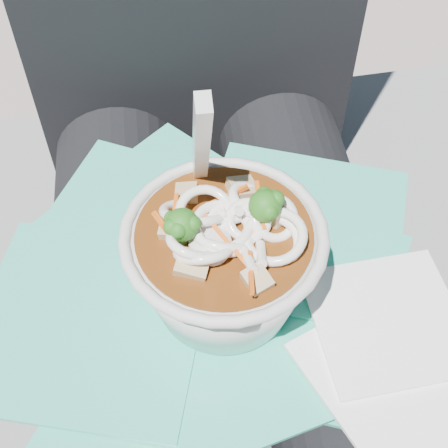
{
  "coord_description": "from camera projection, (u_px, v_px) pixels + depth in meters",
  "views": [
    {
      "loc": [
        -0.04,
        -0.29,
        1.06
      ],
      "look_at": [
        -0.0,
        -0.03,
        0.73
      ],
      "focal_mm": 50.0,
      "sensor_mm": 36.0,
      "label": 1
    }
  ],
  "objects": [
    {
      "name": "person_body",
      "position": [
        212.0,
        227.0,
        0.63
      ],
      "size": [
        0.34,
        0.94,
        1.02
      ],
      "color": "black",
      "rests_on": "ground"
    },
    {
      "name": "stone_ledge",
      "position": [
        211.0,
        334.0,
        0.92
      ],
      "size": [
        1.03,
        0.57,
        0.48
      ],
      "primitive_type": "cube",
      "rotation": [
        0.0,
        0.0,
        0.07
      ],
      "color": "slate",
      "rests_on": "ground"
    },
    {
      "name": "udon_bowl",
      "position": [
        224.0,
        256.0,
        0.46
      ],
      "size": [
        0.15,
        0.15,
        0.2
      ],
      "color": "silver",
      "rests_on": "plastic_bag"
    },
    {
      "name": "lap",
      "position": [
        224.0,
        318.0,
        0.59
      ],
      "size": [
        0.33,
        0.48,
        0.14
      ],
      "color": "black",
      "rests_on": "stone_ledge"
    },
    {
      "name": "napkins",
      "position": [
        396.0,
        352.0,
        0.46
      ],
      "size": [
        0.16,
        0.18,
        0.01
      ],
      "color": "white",
      "rests_on": "plastic_bag"
    },
    {
      "name": "plastic_bag",
      "position": [
        212.0,
        277.0,
        0.52
      ],
      "size": [
        0.4,
        0.39,
        0.02
      ],
      "color": "#2AB293",
      "rests_on": "lap"
    }
  ]
}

